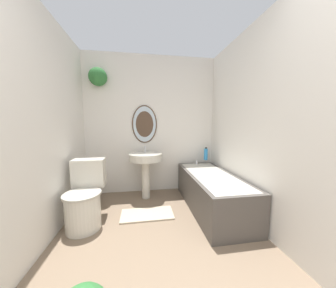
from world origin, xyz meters
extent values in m
cube|color=silver|center=(0.00, 2.90, 1.20)|extent=(2.38, 0.06, 2.40)
ellipsoid|color=#4C3828|center=(-0.13, 2.85, 1.22)|extent=(0.44, 0.02, 0.66)
ellipsoid|color=silver|center=(-0.13, 2.84, 1.22)|extent=(0.40, 0.01, 0.62)
cylinder|color=#47474C|center=(-0.86, 2.78, 2.03)|extent=(0.13, 0.13, 0.07)
sphere|color=#2D6B33|center=(-0.86, 2.78, 1.97)|extent=(0.29, 0.29, 0.29)
cube|color=silver|center=(-1.16, 1.43, 1.20)|extent=(0.06, 2.99, 2.40)
cube|color=silver|center=(1.16, 1.43, 1.20)|extent=(0.06, 2.99, 2.40)
cylinder|color=beige|center=(-0.86, 1.82, 0.20)|extent=(0.38, 0.38, 0.41)
cylinder|color=#B1ADA0|center=(-0.86, 1.82, 0.42)|extent=(0.41, 0.41, 0.02)
cube|color=beige|center=(-0.86, 2.11, 0.59)|extent=(0.39, 0.20, 0.36)
cylinder|color=beige|center=(-0.13, 2.56, 0.32)|extent=(0.13, 0.13, 0.63)
cylinder|color=beige|center=(-0.13, 2.56, 0.69)|extent=(0.53, 0.53, 0.11)
cylinder|color=silver|center=(-0.13, 2.71, 0.80)|extent=(0.02, 0.02, 0.10)
cube|color=#4C4742|center=(0.80, 2.06, 0.25)|extent=(0.63, 1.52, 0.50)
cube|color=beige|center=(0.80, 2.06, 0.48)|extent=(0.53, 1.42, 0.04)
cylinder|color=silver|center=(0.80, 2.72, 0.54)|extent=(0.04, 0.04, 0.08)
cylinder|color=#2D84C6|center=(0.96, 2.70, 0.68)|extent=(0.07, 0.07, 0.20)
cylinder|color=black|center=(0.96, 2.70, 0.79)|extent=(0.04, 0.04, 0.02)
cube|color=#B7A88E|center=(-0.13, 2.00, 0.01)|extent=(0.69, 0.35, 0.02)
camera|label=1|loc=(-0.18, -0.15, 1.20)|focal=18.00mm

